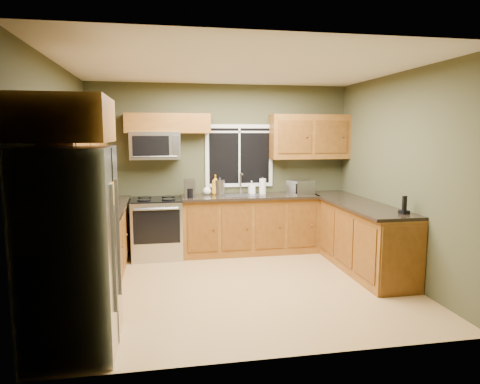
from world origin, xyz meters
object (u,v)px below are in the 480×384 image
object	(u,v)px
microwave	(155,146)
toaster_oven	(301,187)
range	(157,228)
kettle	(220,186)
coffee_maker	(190,189)
soap_bottle_c	(207,189)
soap_bottle_a	(215,185)
refrigerator	(72,250)
cordless_phone	(404,208)
soap_bottle_b	(252,187)
paper_towel_roll	(263,186)

from	to	relation	value
microwave	toaster_oven	size ratio (longest dim) A/B	1.69
range	kettle	world-z (taller)	kettle
coffee_maker	kettle	bearing A→B (deg)	23.70
toaster_oven	soap_bottle_c	bearing A→B (deg)	170.50
microwave	soap_bottle_c	distance (m)	1.07
toaster_oven	soap_bottle_a	bearing A→B (deg)	170.42
refrigerator	soap_bottle_a	size ratio (longest dim) A/B	5.65
soap_bottle_a	cordless_phone	distance (m)	2.93
refrigerator	cordless_phone	xyz separation A→B (m)	(3.69, 0.87, 0.11)
toaster_oven	soap_bottle_b	size ratio (longest dim) A/B	2.15
refrigerator	cordless_phone	size ratio (longest dim) A/B	8.16
soap_bottle_c	paper_towel_roll	bearing A→B (deg)	-5.16
microwave	toaster_oven	world-z (taller)	microwave
coffee_maker	soap_bottle_b	world-z (taller)	coffee_maker
refrigerator	toaster_oven	distance (m)	4.04
range	cordless_phone	bearing A→B (deg)	-32.34
coffee_maker	soap_bottle_c	world-z (taller)	coffee_maker
range	soap_bottle_b	xyz separation A→B (m)	(1.53, 0.18, 0.58)
refrigerator	paper_towel_roll	distance (m)	3.75
microwave	cordless_phone	size ratio (longest dim) A/B	3.45
soap_bottle_b	soap_bottle_c	xyz separation A→B (m)	(-0.73, 0.02, -0.02)
kettle	range	bearing A→B (deg)	-171.42
microwave	soap_bottle_b	xyz separation A→B (m)	(1.53, 0.04, -0.68)
paper_towel_roll	refrigerator	bearing A→B (deg)	-129.63
coffee_maker	kettle	xyz separation A→B (m)	(0.49, 0.22, 0.00)
soap_bottle_b	paper_towel_roll	bearing A→B (deg)	-20.85
cordless_phone	soap_bottle_c	bearing A→B (deg)	136.39
range	paper_towel_roll	world-z (taller)	paper_towel_roll
toaster_oven	coffee_maker	distance (m)	1.78
soap_bottle_a	soap_bottle_c	distance (m)	0.16
coffee_maker	soap_bottle_a	bearing A→B (deg)	29.46
microwave	coffee_maker	xyz separation A→B (m)	(0.51, -0.20, -0.66)
toaster_oven	soap_bottle_c	xyz separation A→B (m)	(-1.49, 0.25, -0.03)
microwave	paper_towel_roll	distance (m)	1.83
refrigerator	soap_bottle_c	world-z (taller)	refrigerator
soap_bottle_b	cordless_phone	world-z (taller)	cordless_phone
coffee_maker	cordless_phone	xyz separation A→B (m)	(2.49, -1.83, -0.06)
range	kettle	distance (m)	1.18
paper_towel_roll	soap_bottle_a	world-z (taller)	soap_bottle_a
refrigerator	kettle	bearing A→B (deg)	59.96
soap_bottle_b	soap_bottle_c	distance (m)	0.73
kettle	refrigerator	bearing A→B (deg)	-120.04
refrigerator	paper_towel_roll	bearing A→B (deg)	50.37
paper_towel_roll	cordless_phone	world-z (taller)	paper_towel_roll
toaster_oven	cordless_phone	world-z (taller)	toaster_oven
soap_bottle_b	soap_bottle_c	size ratio (longest dim) A/B	1.26
range	coffee_maker	xyz separation A→B (m)	(0.51, -0.07, 0.60)
refrigerator	microwave	xyz separation A→B (m)	(0.69, 2.91, 0.83)
range	toaster_oven	world-z (taller)	toaster_oven
kettle	soap_bottle_b	size ratio (longest dim) A/B	1.39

